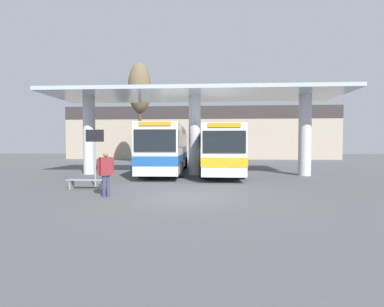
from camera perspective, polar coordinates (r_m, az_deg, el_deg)
The scene contains 10 objects.
ground_plane at distance 10.36m, azimuth -1.26°, elevation -9.66°, with size 100.00×100.00×0.00m, color #4C4C51.
townhouse_backdrop at distance 37.38m, azimuth 1.88°, elevation 5.60°, with size 40.00×0.58×7.71m.
station_canopy at distance 18.02m, azimuth 0.59°, elevation 10.23°, with size 19.99×5.02×5.70m.
transit_bus_left_bay at distance 19.82m, azimuth -5.52°, elevation 1.35°, with size 3.03×11.41×3.39m.
transit_bus_center_bay at distance 19.39m, azimuth 6.19°, elevation 1.16°, with size 2.84×11.56×3.27m.
waiting_bench_near_pillar at distance 13.07m, azimuth -22.43°, elevation -5.86°, with size 1.79×0.44×0.46m.
info_sign_platform at distance 13.63m, azimuth -20.78°, elevation 1.58°, with size 0.90×0.09×2.84m.
pedestrian_waiting at distance 10.78m, azimuth -18.61°, elevation -3.43°, with size 0.58×0.49×1.79m.
poplar_tree_behind_left at distance 29.58m, azimuth -11.55°, elevation 13.87°, with size 2.52×2.52×11.11m.
parked_car_street at distance 33.55m, azimuth -8.83°, elevation 0.00°, with size 4.42×2.26×2.07m.
Camera 1 is at (0.76, -10.12, 2.07)m, focal length 24.00 mm.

